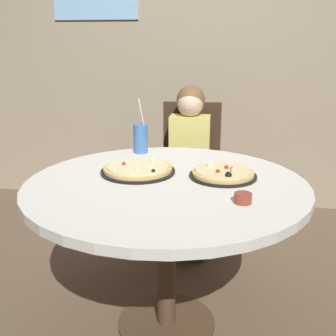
% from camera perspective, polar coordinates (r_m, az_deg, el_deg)
% --- Properties ---
extents(ground_plane, '(8.00, 8.00, 0.00)m').
position_cam_1_polar(ground_plane, '(2.23, -0.23, -20.43)').
color(ground_plane, brown).
extents(wall_with_window, '(5.20, 0.14, 2.90)m').
position_cam_1_polar(wall_with_window, '(3.52, 4.77, 18.51)').
color(wall_with_window, gray).
rests_on(wall_with_window, ground_plane).
extents(dining_table, '(1.27, 1.27, 0.75)m').
position_cam_1_polar(dining_table, '(1.90, -0.25, -4.52)').
color(dining_table, silver).
rests_on(dining_table, ground_plane).
extents(chair_wooden, '(0.42, 0.42, 0.95)m').
position_cam_1_polar(chair_wooden, '(2.91, 3.09, 0.46)').
color(chair_wooden, '#382619').
rests_on(chair_wooden, ground_plane).
extents(diner_child, '(0.27, 0.42, 1.08)m').
position_cam_1_polar(diner_child, '(2.75, 2.78, -1.54)').
color(diner_child, '#3F4766').
rests_on(diner_child, ground_plane).
extents(pizza_veggie, '(0.36, 0.36, 0.05)m').
position_cam_1_polar(pizza_veggie, '(2.00, -4.11, -0.19)').
color(pizza_veggie, black).
rests_on(pizza_veggie, dining_table).
extents(pizza_cheese, '(0.31, 0.31, 0.05)m').
position_cam_1_polar(pizza_cheese, '(1.95, 7.49, -0.75)').
color(pizza_cheese, black).
rests_on(pizza_cheese, dining_table).
extents(soda_cup, '(0.08, 0.08, 0.31)m').
position_cam_1_polar(soda_cup, '(2.35, -3.75, 4.04)').
color(soda_cup, '#3F72B2').
rests_on(soda_cup, dining_table).
extents(sauce_bowl, '(0.07, 0.07, 0.04)m').
position_cam_1_polar(sauce_bowl, '(1.66, 10.16, -4.05)').
color(sauce_bowl, brown).
rests_on(sauce_bowl, dining_table).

